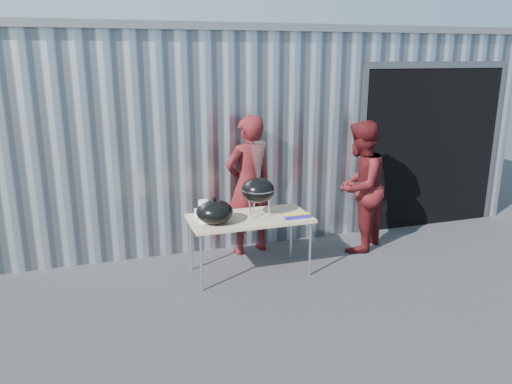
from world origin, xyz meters
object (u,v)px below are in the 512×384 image
object	(u,v)px
folding_table	(250,220)
person_cook	(249,185)
person_bystander	(359,187)
kettle_grill	(258,183)

from	to	relation	value
folding_table	person_cook	size ratio (longest dim) A/B	0.78
folding_table	person_cook	distance (m)	0.77
folding_table	person_bystander	bearing A→B (deg)	10.45
folding_table	kettle_grill	bearing A→B (deg)	5.32
folding_table	person_bystander	world-z (taller)	person_bystander
kettle_grill	person_bystander	world-z (taller)	person_bystander
person_cook	folding_table	bearing A→B (deg)	60.74
folding_table	kettle_grill	size ratio (longest dim) A/B	1.61
folding_table	person_bystander	size ratio (longest dim) A/B	0.81
kettle_grill	person_bystander	xyz separation A→B (m)	(1.60, 0.30, -0.25)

